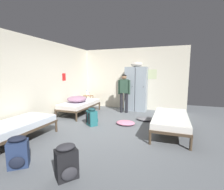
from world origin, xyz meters
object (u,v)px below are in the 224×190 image
object	(u,v)px
bed_left_rear	(80,104)
shelf_unit	(88,100)
water_bottle	(87,93)
clothes_pile_pink	(126,123)
locker_bank	(136,88)
person_traveler	(124,90)
bed_left_front	(14,127)
lotion_bottle	(89,94)
backpack_navy	(18,152)
backpack_teal	(92,117)
bed_right	(171,119)
clothes_pile_grey	(145,119)
backpack_black	(67,162)
bedding_heap	(77,99)

from	to	relation	value
bed_left_rear	shelf_unit	bearing A→B (deg)	102.26
water_bottle	clothes_pile_pink	distance (m)	3.09
locker_bank	person_traveler	xyz separation A→B (m)	(-0.37, -0.56, -0.04)
locker_bank	bed_left_rear	bearing A→B (deg)	-144.73
bed_left_front	lotion_bottle	size ratio (longest dim) A/B	13.11
backpack_navy	backpack_teal	bearing A→B (deg)	86.17
water_bottle	locker_bank	bearing A→B (deg)	5.10
locker_bank	bed_right	xyz separation A→B (m)	(1.43, -2.31, -0.59)
bed_left_rear	clothes_pile_grey	size ratio (longest dim) A/B	3.18
lotion_bottle	clothes_pile_pink	xyz separation A→B (m)	(2.24, -1.80, -0.57)
locker_bank	backpack_navy	distance (m)	5.06
bed_left_front	backpack_black	xyz separation A→B (m)	(1.90, -0.66, -0.12)
bed_right	backpack_black	size ratio (longest dim) A/B	3.45
person_traveler	backpack_teal	bearing A→B (deg)	-103.96
shelf_unit	backpack_navy	size ratio (longest dim) A/B	1.04
lotion_bottle	locker_bank	bearing A→B (deg)	7.06
person_traveler	backpack_teal	distance (m)	2.07
backpack_navy	clothes_pile_pink	distance (m)	3.07
bed_right	lotion_bottle	distance (m)	4.10
water_bottle	clothes_pile_grey	world-z (taller)	water_bottle
water_bottle	backpack_teal	distance (m)	2.71
bed_right	clothes_pile_grey	bearing A→B (deg)	130.13
backpack_teal	backpack_navy	size ratio (longest dim) A/B	1.00
water_bottle	clothes_pile_pink	xyz separation A→B (m)	(2.39, -1.86, -0.62)
bed_left_front	locker_bank	bearing A→B (deg)	65.31
backpack_navy	locker_bank	bearing A→B (deg)	78.39
backpack_black	water_bottle	bearing A→B (deg)	115.48
bedding_heap	water_bottle	size ratio (longest dim) A/B	3.24
backpack_navy	clothes_pile_grey	bearing A→B (deg)	65.33
person_traveler	clothes_pile_pink	distance (m)	1.80
backpack_teal	lotion_bottle	bearing A→B (deg)	120.07
locker_bank	bedding_heap	distance (m)	2.51
bed_right	bed_left_rear	bearing A→B (deg)	164.45
bed_left_rear	clothes_pile_grey	xyz separation A→B (m)	(2.56, 0.02, -0.33)
bed_left_rear	bed_left_front	distance (m)	2.85
bedding_heap	backpack_navy	bearing A→B (deg)	-74.12
locker_bank	bed_right	size ratio (longest dim) A/B	1.09
backpack_teal	clothes_pile_pink	xyz separation A→B (m)	(0.96, 0.41, -0.20)
locker_bank	backpack_teal	xyz separation A→B (m)	(-0.85, -2.47, -0.71)
person_traveler	clothes_pile_pink	bearing A→B (deg)	-71.96
backpack_teal	clothes_pile_grey	distance (m)	1.85
shelf_unit	lotion_bottle	world-z (taller)	lotion_bottle
water_bottle	lotion_bottle	distance (m)	0.17
shelf_unit	clothes_pile_pink	xyz separation A→B (m)	(2.31, -1.84, -0.29)
person_traveler	locker_bank	bearing A→B (deg)	56.60
bed_right	backpack_navy	size ratio (longest dim) A/B	3.45
bed_left_rear	person_traveler	distance (m)	1.85
locker_bank	backpack_black	size ratio (longest dim) A/B	3.76
person_traveler	lotion_bottle	bearing A→B (deg)	170.20
locker_bank	clothes_pile_grey	distance (m)	1.75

